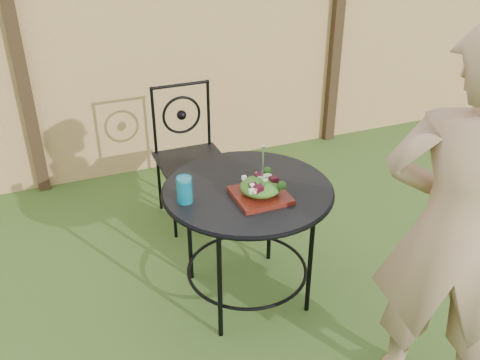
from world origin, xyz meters
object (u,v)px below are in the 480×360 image
Objects in this scene: patio_chair at (189,152)px; diner at (456,232)px; patio_table at (248,210)px; salad_plate at (260,195)px.

patio_chair is 0.54× the size of diner.
patio_table is 0.98m from patio_chair.
salad_plate is at bearing -87.26° from patio_chair.
patio_table is 0.52× the size of diner.
salad_plate is at bearing -79.83° from patio_table.
patio_chair is 3.52× the size of salad_plate.
patio_table is at bearing -88.17° from patio_chair.
patio_chair is 2.02m from diner.
patio_chair is at bearing 91.83° from patio_table.
patio_table is at bearing -20.65° from diner.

